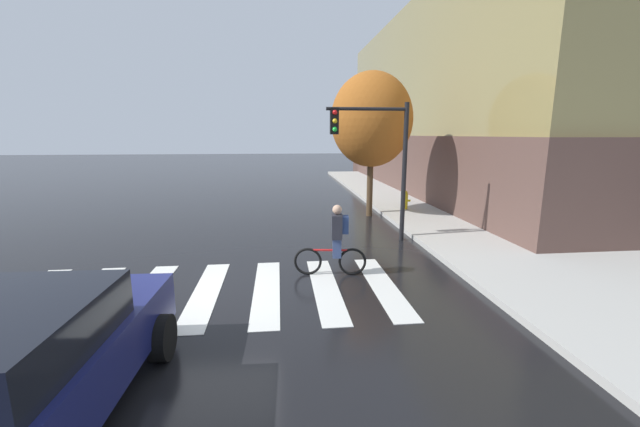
{
  "coord_description": "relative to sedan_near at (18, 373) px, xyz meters",
  "views": [
    {
      "loc": [
        1.32,
        -7.89,
        3.28
      ],
      "look_at": [
        2.34,
        1.68,
        1.31
      ],
      "focal_mm": 21.84,
      "sensor_mm": 36.0,
      "label": 1
    }
  ],
  "objects": [
    {
      "name": "street_tree_near",
      "position": [
        6.42,
        11.31,
        3.0
      ],
      "size": [
        3.18,
        3.18,
        5.66
      ],
      "color": "#4C3823",
      "rests_on": "ground"
    },
    {
      "name": "cyclist",
      "position": [
        4.06,
        4.69,
        0.02
      ],
      "size": [
        1.7,
        0.39,
        1.69
      ],
      "color": "black",
      "rests_on": "ground"
    },
    {
      "name": "ground_plane",
      "position": [
        1.45,
        3.92,
        -0.82
      ],
      "size": [
        120.0,
        120.0,
        0.0
      ],
      "primitive_type": "plane",
      "color": "black"
    },
    {
      "name": "sidewalk",
      "position": [
        10.2,
        3.92,
        -0.75
      ],
      "size": [
        6.5,
        50.0,
        0.15
      ],
      "primitive_type": "cube",
      "color": "#B2AFA8",
      "rests_on": "ground"
    },
    {
      "name": "sedan_near",
      "position": [
        0.0,
        0.0,
        0.0
      ],
      "size": [
        2.29,
        4.66,
        1.59
      ],
      "color": "navy",
      "rests_on": "ground"
    },
    {
      "name": "crosswalk_stripes",
      "position": [
        1.2,
        3.92,
        -0.81
      ],
      "size": [
        8.16,
        3.59,
        0.01
      ],
      "color": "silver",
      "rests_on": "ground"
    },
    {
      "name": "fire_hydrant",
      "position": [
        8.1,
        11.82,
        -0.29
      ],
      "size": [
        0.33,
        0.22,
        0.78
      ],
      "color": "gold",
      "rests_on": "sidewalk"
    },
    {
      "name": "traffic_light_near",
      "position": [
        5.74,
        7.52,
        2.04
      ],
      "size": [
        2.47,
        0.28,
        4.2
      ],
      "color": "black",
      "rests_on": "ground"
    },
    {
      "name": "corner_building",
      "position": [
        18.73,
        18.17,
        4.15
      ],
      "size": [
        18.38,
        25.8,
        10.04
      ],
      "color": "brown",
      "rests_on": "ground"
    }
  ]
}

